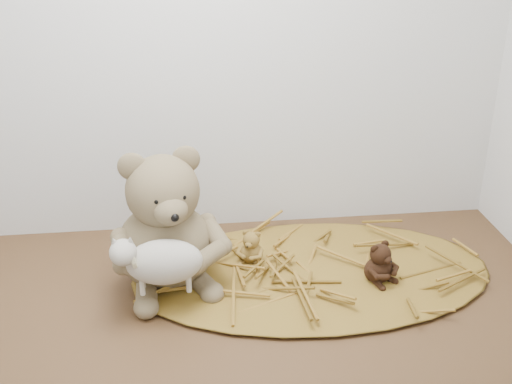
{
  "coord_description": "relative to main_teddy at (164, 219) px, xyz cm",
  "views": [
    {
      "loc": [
        -2.63,
        -88.1,
        61.96
      ],
      "look_at": [
        8.17,
        2.68,
        19.57
      ],
      "focal_mm": 45.0,
      "sensor_mm": 36.0,
      "label": 1
    }
  ],
  "objects": [
    {
      "name": "alcove_shell",
      "position": [
        6.71,
        0.08,
        32.57
      ],
      "size": [
        120.4,
        60.2,
        90.4
      ],
      "color": "#3D2615",
      "rests_on": "ground"
    },
    {
      "name": "straw_bed",
      "position": [
        25.77,
        -0.84,
        -11.81
      ],
      "size": [
        64.29,
        37.33,
        1.24
      ],
      "primitive_type": "ellipsoid",
      "color": "brown",
      "rests_on": "shelf_floor"
    },
    {
      "name": "main_teddy",
      "position": [
        0.0,
        0.0,
        0.0
      ],
      "size": [
        24.59,
        25.4,
        24.86
      ],
      "primitive_type": null,
      "rotation": [
        0.0,
        0.0,
        0.25
      ],
      "color": "olive",
      "rests_on": "shelf_floor"
    },
    {
      "name": "toy_lamb",
      "position": [
        0.0,
        -8.91,
        -2.99
      ],
      "size": [
        15.87,
        9.69,
        10.25
      ],
      "primitive_type": null,
      "color": "beige",
      "rests_on": "main_teddy"
    },
    {
      "name": "mini_teddy_tan",
      "position": [
        15.23,
        3.67,
        -8.04
      ],
      "size": [
        6.88,
        7.01,
        6.28
      ],
      "primitive_type": null,
      "rotation": [
        0.0,
        0.0,
        -0.45
      ],
      "color": "olive",
      "rests_on": "straw_bed"
    },
    {
      "name": "mini_teddy_brown",
      "position": [
        36.32,
        -5.35,
        -7.45
      ],
      "size": [
        8.48,
        8.58,
        7.46
      ],
      "primitive_type": null,
      "rotation": [
        0.0,
        0.0,
        0.56
      ],
      "color": "black",
      "rests_on": "straw_bed"
    }
  ]
}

